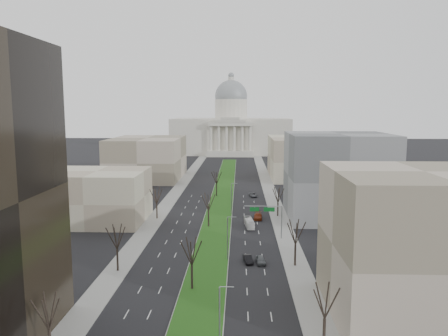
% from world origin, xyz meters
% --- Properties ---
extents(ground, '(600.00, 600.00, 0.00)m').
position_xyz_m(ground, '(0.00, 120.00, 0.00)').
color(ground, black).
rests_on(ground, ground).
extents(median, '(8.00, 222.03, 0.20)m').
position_xyz_m(median, '(0.00, 118.99, 0.10)').
color(median, '#999993').
rests_on(median, ground).
extents(sidewalk_left, '(5.00, 330.00, 0.15)m').
position_xyz_m(sidewalk_left, '(-17.50, 95.00, 0.07)').
color(sidewalk_left, gray).
rests_on(sidewalk_left, ground).
extents(sidewalk_right, '(5.00, 330.00, 0.15)m').
position_xyz_m(sidewalk_right, '(17.50, 95.00, 0.07)').
color(sidewalk_right, gray).
rests_on(sidewalk_right, ground).
extents(capitol, '(80.00, 46.00, 55.00)m').
position_xyz_m(capitol, '(0.00, 269.59, 16.31)').
color(capitol, beige).
rests_on(capitol, ground).
extents(building_beige_left, '(26.00, 22.00, 14.00)m').
position_xyz_m(building_beige_left, '(-33.00, 85.00, 7.00)').
color(building_beige_left, tan).
rests_on(building_beige_left, ground).
extents(building_tan_right, '(26.00, 24.00, 22.00)m').
position_xyz_m(building_tan_right, '(33.00, 32.00, 11.00)').
color(building_tan_right, gray).
rests_on(building_tan_right, ground).
extents(building_grey_right, '(28.00, 26.00, 24.00)m').
position_xyz_m(building_grey_right, '(34.00, 92.00, 12.00)').
color(building_grey_right, slate).
rests_on(building_grey_right, ground).
extents(building_far_left, '(30.00, 40.00, 18.00)m').
position_xyz_m(building_far_left, '(-35.00, 160.00, 9.00)').
color(building_far_left, gray).
rests_on(building_far_left, ground).
extents(building_far_right, '(30.00, 40.00, 18.00)m').
position_xyz_m(building_far_right, '(35.00, 165.00, 9.00)').
color(building_far_right, tan).
rests_on(building_far_right, ground).
extents(tree_left_near, '(5.10, 5.10, 9.18)m').
position_xyz_m(tree_left_near, '(-17.20, 18.00, 6.61)').
color(tree_left_near, black).
rests_on(tree_left_near, ground).
extents(tree_left_mid, '(5.40, 5.40, 9.72)m').
position_xyz_m(tree_left_mid, '(-17.20, 48.00, 7.00)').
color(tree_left_mid, black).
rests_on(tree_left_mid, ground).
extents(tree_left_far, '(5.28, 5.28, 9.50)m').
position_xyz_m(tree_left_far, '(-17.20, 88.00, 6.84)').
color(tree_left_far, black).
rests_on(tree_left_far, ground).
extents(tree_right_near, '(5.16, 5.16, 9.29)m').
position_xyz_m(tree_right_near, '(17.20, 22.00, 6.69)').
color(tree_right_near, black).
rests_on(tree_right_near, ground).
extents(tree_right_mid, '(5.52, 5.52, 9.94)m').
position_xyz_m(tree_right_mid, '(17.20, 52.00, 7.16)').
color(tree_right_mid, black).
rests_on(tree_right_mid, ground).
extents(tree_right_far, '(5.04, 5.04, 9.07)m').
position_xyz_m(tree_right_far, '(17.20, 92.00, 6.53)').
color(tree_right_far, black).
rests_on(tree_right_far, ground).
extents(tree_median_a, '(5.40, 5.40, 9.72)m').
position_xyz_m(tree_median_a, '(-2.00, 40.00, 7.00)').
color(tree_median_a, black).
rests_on(tree_median_a, ground).
extents(tree_median_b, '(5.40, 5.40, 9.72)m').
position_xyz_m(tree_median_b, '(-2.00, 80.00, 7.00)').
color(tree_median_b, black).
rests_on(tree_median_b, ground).
extents(tree_median_c, '(5.40, 5.40, 9.72)m').
position_xyz_m(tree_median_c, '(-2.00, 120.00, 7.00)').
color(tree_median_c, black).
rests_on(tree_median_c, ground).
extents(streetlamp_median_a, '(1.90, 0.20, 9.16)m').
position_xyz_m(streetlamp_median_a, '(3.76, 20.00, 4.81)').
color(streetlamp_median_a, gray).
rests_on(streetlamp_median_a, ground).
extents(streetlamp_median_b, '(1.90, 0.20, 9.16)m').
position_xyz_m(streetlamp_median_b, '(3.76, 55.00, 4.81)').
color(streetlamp_median_b, gray).
rests_on(streetlamp_median_b, ground).
extents(streetlamp_median_c, '(1.90, 0.20, 9.16)m').
position_xyz_m(streetlamp_median_c, '(3.76, 95.00, 4.81)').
color(streetlamp_median_c, gray).
rests_on(streetlamp_median_c, ground).
extents(mast_arm_signs, '(9.12, 0.24, 8.09)m').
position_xyz_m(mast_arm_signs, '(13.49, 70.03, 6.11)').
color(mast_arm_signs, gray).
rests_on(mast_arm_signs, ground).
extents(car_grey_near, '(2.19, 4.47, 1.47)m').
position_xyz_m(car_grey_near, '(10.44, 53.13, 0.73)').
color(car_grey_near, '#505458').
rests_on(car_grey_near, ground).
extents(car_black, '(2.25, 4.57, 1.44)m').
position_xyz_m(car_black, '(7.91, 53.68, 0.72)').
color(car_black, black).
rests_on(car_black, ground).
extents(car_red, '(2.67, 5.74, 1.62)m').
position_xyz_m(car_red, '(11.36, 88.72, 0.81)').
color(car_red, maroon).
rests_on(car_red, ground).
extents(car_grey_far, '(3.05, 5.20, 1.36)m').
position_xyz_m(car_grey_far, '(10.87, 120.01, 0.68)').
color(car_grey_far, '#52555B').
rests_on(car_grey_far, ground).
extents(box_van, '(2.72, 8.23, 2.25)m').
position_xyz_m(box_van, '(8.74, 80.31, 1.12)').
color(box_van, white).
rests_on(box_van, ground).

